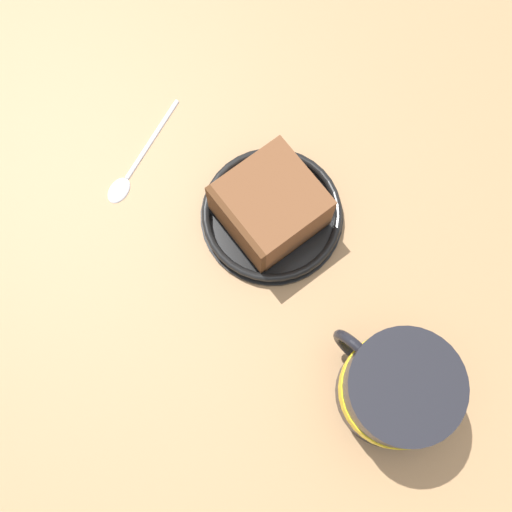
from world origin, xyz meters
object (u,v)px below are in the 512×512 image
(cake_slice, at_px, (270,206))
(teaspoon, at_px, (130,171))
(tea_mug, at_px, (397,389))
(small_plate, at_px, (272,215))

(cake_slice, xyz_separation_m, teaspoon, (-0.01, -0.15, -0.04))
(teaspoon, bearing_deg, tea_mug, 63.50)
(small_plate, relative_size, cake_slice, 1.18)
(cake_slice, height_order, teaspoon, cake_slice)
(small_plate, bearing_deg, teaspoon, -93.59)
(small_plate, xyz_separation_m, tea_mug, (0.14, 0.15, 0.04))
(small_plate, xyz_separation_m, cake_slice, (0.00, -0.00, 0.03))
(tea_mug, xyz_separation_m, teaspoon, (-0.15, -0.30, -0.04))
(small_plate, bearing_deg, tea_mug, 46.61)
(cake_slice, bearing_deg, tea_mug, 47.37)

